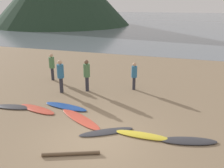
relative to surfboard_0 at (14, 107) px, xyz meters
The scene contains 14 objects.
ground_plane 9.80m from the surfboard_0, 60.78° to the left, with size 120.00×120.00×0.20m, color #8C7559.
ocean_water 63.76m from the surfboard_0, 85.70° to the left, with size 140.00×100.00×0.01m, color slate.
surfboard_0 is the anchor object (origin of this frame).
surfboard_1 1.19m from the surfboard_0, ahead, with size 2.12×0.56×0.08m, color #D84C38.
surfboard_2 2.46m from the surfboard_0, 19.60° to the left, with size 2.30×0.56×0.09m, color #1E479E.
surfboard_3 3.52m from the surfboard_0, ahead, with size 2.67×0.58×0.06m, color #D84C38.
surfboard_4 5.04m from the surfboard_0, ahead, with size 2.14×0.47×0.07m, color #333338.
surfboard_5 6.38m from the surfboard_0, ahead, with size 2.15×0.47×0.09m, color yellow.
surfboard_6 8.01m from the surfboard_0, ahead, with size 2.04×0.57×0.08m, color #333338.
person_0 4.15m from the surfboard_0, 54.37° to the left, with size 0.36×0.36×1.79m.
person_1 4.61m from the surfboard_0, 97.64° to the left, with size 0.35×0.35×1.71m.
person_2 6.52m from the surfboard_0, 42.20° to the left, with size 0.32×0.32×1.58m.
person_3 3.00m from the surfboard_0, 66.98° to the left, with size 0.37×0.37×1.83m.
driftwood_log 5.08m from the surfboard_0, 30.56° to the right, with size 0.12×0.12×1.89m, color brown.
Camera 1 is at (3.08, -7.31, 4.79)m, focal length 39.71 mm.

